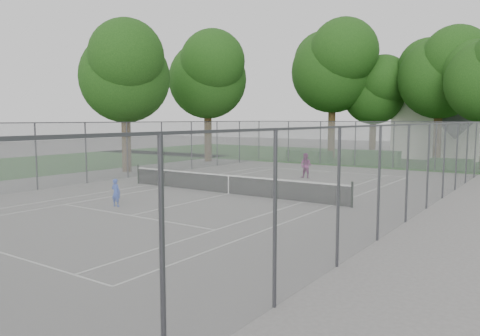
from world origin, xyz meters
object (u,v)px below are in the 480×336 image
Objects in this scene: girl_player at (116,193)px; house at (440,118)px; woman_player at (306,166)px; tennis_net at (229,184)px.

house is at bearing -107.53° from girl_player.
woman_player reaches higher than girl_player.
girl_player is (-1.95, -5.42, 0.08)m from tennis_net.
tennis_net is 1.38× the size of house.
house is at bearing 84.22° from woman_player.
house is at bearing 82.36° from tennis_net.
girl_player is at bearing -99.66° from house.
house reaches higher than tennis_net.
woman_player is (-3.48, -20.85, -2.97)m from house.
girl_player is at bearing -109.84° from tennis_net.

